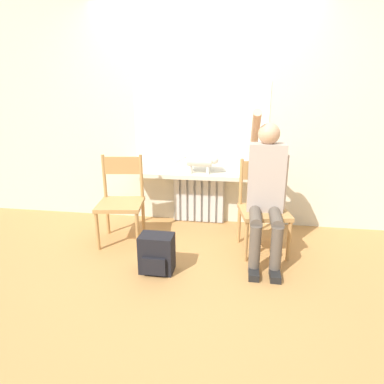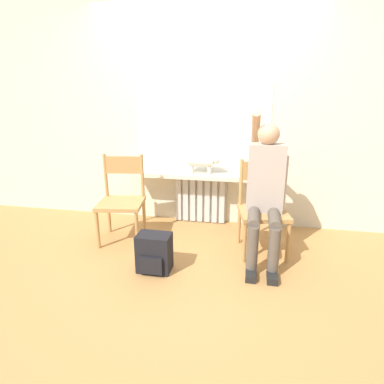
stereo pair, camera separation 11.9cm
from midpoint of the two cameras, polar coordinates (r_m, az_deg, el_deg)
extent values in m
plane|color=#B27F47|center=(3.01, -3.02, -13.34)|extent=(12.00, 12.00, 0.00)
cube|color=beige|center=(3.82, 0.57, 14.41)|extent=(7.00, 0.06, 2.70)
cube|color=silver|center=(3.94, 0.39, -1.14)|extent=(0.62, 0.05, 0.59)
cube|color=silver|center=(3.95, -3.55, -1.15)|extent=(0.06, 0.03, 0.56)
cube|color=silver|center=(3.93, -2.28, -1.21)|extent=(0.06, 0.03, 0.56)
cube|color=silver|center=(3.92, -1.00, -1.28)|extent=(0.06, 0.03, 0.56)
cube|color=silver|center=(3.90, 0.29, -1.34)|extent=(0.06, 0.03, 0.56)
cube|color=silver|center=(3.89, 1.59, -1.40)|extent=(0.06, 0.03, 0.56)
cube|color=silver|center=(3.88, 2.89, -1.47)|extent=(0.06, 0.03, 0.56)
cube|color=silver|center=(3.87, 4.21, -1.53)|extent=(0.06, 0.03, 0.56)
cube|color=beige|center=(3.76, 0.16, 3.01)|extent=(1.63, 0.28, 0.05)
cube|color=white|center=(3.80, 0.48, 11.35)|extent=(1.56, 0.01, 1.02)
cube|color=#B2844C|center=(3.45, -13.59, -2.17)|extent=(0.52, 0.52, 0.04)
cylinder|color=#B2844C|center=(3.40, -17.43, -6.73)|extent=(0.04, 0.04, 0.40)
cylinder|color=#B2844C|center=(3.30, -10.70, -6.93)|extent=(0.04, 0.04, 0.40)
cylinder|color=#B2844C|center=(3.76, -15.66, -4.29)|extent=(0.04, 0.04, 0.40)
cylinder|color=#B2844C|center=(3.67, -9.57, -4.39)|extent=(0.04, 0.04, 0.40)
cylinder|color=#B2844C|center=(3.62, -16.25, 2.73)|extent=(0.04, 0.04, 0.47)
cylinder|color=#B2844C|center=(3.53, -9.95, 2.80)|extent=(0.04, 0.04, 0.47)
cube|color=#B2844C|center=(3.54, -13.27, 4.62)|extent=(0.41, 0.09, 0.19)
cube|color=#B2844C|center=(3.20, 11.62, -3.54)|extent=(0.53, 0.53, 0.04)
cylinder|color=#B2844C|center=(3.07, 8.49, -8.75)|extent=(0.04, 0.04, 0.40)
cylinder|color=#B2844C|center=(3.16, 15.79, -8.44)|extent=(0.04, 0.04, 0.40)
cylinder|color=#B2844C|center=(3.43, 7.37, -5.84)|extent=(0.04, 0.04, 0.40)
cylinder|color=#B2844C|center=(3.51, 13.92, -5.66)|extent=(0.04, 0.04, 0.40)
cylinder|color=#B2844C|center=(3.28, 7.68, 1.82)|extent=(0.04, 0.04, 0.47)
cylinder|color=#B2844C|center=(3.36, 14.48, 1.82)|extent=(0.04, 0.04, 0.47)
cube|color=#B2844C|center=(3.29, 11.24, 3.81)|extent=(0.41, 0.10, 0.19)
cylinder|color=brown|center=(2.99, 10.09, -4.19)|extent=(0.11, 0.46, 0.11)
cylinder|color=brown|center=(3.00, 13.53, -4.33)|extent=(0.11, 0.46, 0.11)
cylinder|color=brown|center=(2.87, 9.91, -10.10)|extent=(0.10, 0.10, 0.45)
cylinder|color=brown|center=(2.89, 13.54, -10.23)|extent=(0.10, 0.10, 0.45)
cube|color=black|center=(2.91, 9.72, -14.04)|extent=(0.09, 0.20, 0.06)
cube|color=black|center=(2.93, 13.36, -14.15)|extent=(0.09, 0.20, 0.06)
cube|color=#AD9E93|center=(3.12, 11.97, 2.53)|extent=(0.34, 0.20, 0.65)
sphere|color=tan|center=(3.05, 12.45, 10.07)|extent=(0.20, 0.20, 0.20)
cylinder|color=tan|center=(3.18, 10.19, 11.15)|extent=(0.08, 0.50, 0.38)
cylinder|color=#AD9E93|center=(3.11, 14.79, 1.63)|extent=(0.08, 0.08, 0.52)
cylinder|color=silver|center=(3.70, 0.41, 5.52)|extent=(0.29, 0.12, 0.12)
sphere|color=silver|center=(3.68, 3.09, 5.71)|extent=(0.09, 0.09, 0.09)
cone|color=silver|center=(3.65, 3.07, 6.29)|extent=(0.03, 0.03, 0.03)
cone|color=silver|center=(3.69, 3.14, 6.43)|extent=(0.03, 0.03, 0.03)
cylinder|color=silver|center=(3.68, 1.90, 3.79)|extent=(0.03, 0.03, 0.09)
cylinder|color=silver|center=(3.74, 2.02, 4.00)|extent=(0.03, 0.03, 0.09)
cylinder|color=silver|center=(3.71, -1.21, 3.90)|extent=(0.03, 0.03, 0.09)
cylinder|color=silver|center=(3.77, -1.04, 4.11)|extent=(0.03, 0.03, 0.09)
cylinder|color=silver|center=(3.73, -2.54, 6.06)|extent=(0.19, 0.03, 0.13)
cube|color=black|center=(2.91, -7.44, -10.73)|extent=(0.30, 0.20, 0.35)
cube|color=black|center=(2.85, -8.04, -13.02)|extent=(0.21, 0.03, 0.16)
camera|label=1|loc=(0.06, -91.02, -0.31)|focal=30.00mm
camera|label=2|loc=(0.06, 88.98, 0.31)|focal=30.00mm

